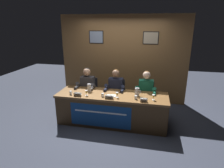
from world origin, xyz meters
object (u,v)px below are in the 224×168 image
at_px(nameplate_left, 77,94).
at_px(chair_center, 117,97).
at_px(juice_glass_right, 153,96).
at_px(nameplate_center, 109,97).
at_px(conference_table, 111,105).
at_px(water_cup_center, 103,95).
at_px(water_cup_right, 136,98).
at_px(panelist_center, 115,90).
at_px(juice_glass_left, 86,92).
at_px(water_cup_left, 71,93).
at_px(nameplate_right, 144,100).
at_px(document_stack_center, 111,96).
at_px(panelist_right, 146,92).
at_px(juice_glass_center, 117,94).
at_px(panelist_left, 87,87).
at_px(water_pitcher_right_side, 137,92).
at_px(chair_right, 145,99).
at_px(water_pitcher_left_side, 89,88).
at_px(chair_left, 90,95).

xyz_separation_m(nameplate_left, chair_center, (0.75, 0.89, -0.34)).
bearing_deg(juice_glass_right, nameplate_center, -172.10).
height_order(conference_table, water_cup_center, water_cup_center).
relative_size(chair_center, water_cup_right, 10.64).
bearing_deg(panelist_center, juice_glass_right, -30.30).
xyz_separation_m(conference_table, juice_glass_right, (0.97, -0.06, 0.33)).
height_order(juice_glass_left, water_cup_left, juice_glass_left).
height_order(nameplate_right, document_stack_center, nameplate_right).
xyz_separation_m(panelist_right, document_stack_center, (-0.76, -0.53, 0.03)).
distance_m(panelist_center, juice_glass_right, 1.12).
bearing_deg(juice_glass_center, water_cup_right, -1.34).
bearing_deg(panelist_center, water_cup_right, -45.75).
xyz_separation_m(chair_center, panelist_center, (0.00, -0.20, 0.28)).
bearing_deg(conference_table, chair_center, 89.64).
height_order(juice_glass_left, water_cup_right, juice_glass_left).
distance_m(panelist_left, panelist_right, 1.55).
bearing_deg(water_pitcher_right_side, water_cup_center, -163.24).
xyz_separation_m(juice_glass_left, chair_right, (1.33, 0.81, -0.39)).
bearing_deg(panelist_center, chair_right, 14.48).
bearing_deg(water_cup_left, water_pitcher_left_side, 40.17).
distance_m(juice_glass_left, juice_glass_right, 1.52).
bearing_deg(nameplate_center, nameplate_left, 179.35).
distance_m(nameplate_right, water_pitcher_left_side, 1.40).
relative_size(panelist_right, juice_glass_right, 9.93).
bearing_deg(panelist_left, juice_glass_center, -32.23).
bearing_deg(conference_table, nameplate_right, -14.84).
distance_m(chair_right, juice_glass_right, 0.87).
xyz_separation_m(juice_glass_right, document_stack_center, (-0.95, 0.03, -0.08)).
distance_m(juice_glass_right, water_cup_right, 0.38).
distance_m(chair_center, water_cup_right, 1.04).
bearing_deg(water_pitcher_right_side, chair_center, 135.45).
height_order(water_cup_center, water_pitcher_left_side, water_pitcher_left_side).
bearing_deg(chair_left, chair_right, 0.00).
bearing_deg(chair_right, water_cup_right, -103.50).
bearing_deg(juice_glass_left, chair_left, 104.61).
distance_m(juice_glass_center, chair_right, 1.07).
relative_size(panelist_left, juice_glass_left, 9.93).
relative_size(juice_glass_left, panelist_right, 0.10).
distance_m(conference_table, water_pitcher_left_side, 0.69).
bearing_deg(juice_glass_left, nameplate_right, -4.15).
distance_m(chair_center, water_pitcher_right_side, 0.92).
height_order(water_cup_right, document_stack_center, water_cup_right).
bearing_deg(nameplate_left, water_cup_right, 3.85).
xyz_separation_m(water_cup_left, nameplate_right, (1.71, -0.07, 0.00)).
bearing_deg(panelist_center, chair_left, 165.52).
relative_size(water_cup_center, water_pitcher_right_side, 0.40).
height_order(chair_left, water_pitcher_left_side, water_pitcher_left_side).
height_order(panelist_left, water_pitcher_left_side, panelist_left).
relative_size(nameplate_center, juice_glass_right, 1.57).
relative_size(chair_right, water_pitcher_right_side, 4.31).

